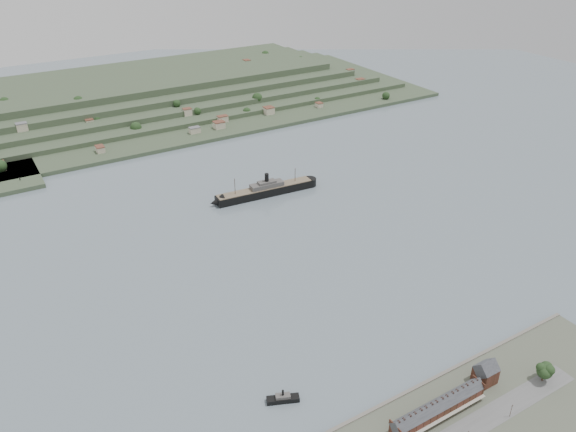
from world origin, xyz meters
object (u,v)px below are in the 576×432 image
terrace_row (438,408)px  fig_tree (546,371)px  gabled_building (486,372)px  steamship (262,191)px  tugboat (283,399)px

terrace_row → fig_tree: (64.70, -11.76, 2.14)m
gabled_building → fig_tree: gabled_building is taller
terrace_row → steamship: 262.24m
terrace_row → tugboat: size_ratio=3.22×
fig_tree → tugboat: bearing=154.1°
steamship → tugboat: size_ratio=5.86×
gabled_building → fig_tree: 31.46m
gabled_building → fig_tree: size_ratio=1.23×
tugboat → fig_tree: fig_tree is taller
terrace_row → fig_tree: fig_tree is taller
terrace_row → steamship: size_ratio=0.55×
gabled_building → steamship: steamship is taller
gabled_building → fig_tree: (27.20, -15.78, 0.79)m
tugboat → gabled_building: bearing=-24.7°
steamship → terrace_row: bearing=-99.7°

